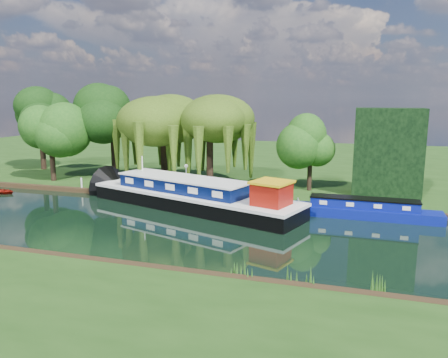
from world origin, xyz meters
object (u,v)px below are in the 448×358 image
(narrowboat, at_px, (363,210))
(white_cruiser, at_px, (299,211))
(dutch_barge, at_px, (194,196))
(red_dinghy, at_px, (2,193))

(narrowboat, bearing_deg, white_cruiser, 175.78)
(dutch_barge, distance_m, red_dinghy, 20.41)
(narrowboat, relative_size, red_dinghy, 4.19)
(dutch_barge, relative_size, red_dinghy, 7.27)
(white_cruiser, bearing_deg, narrowboat, -113.84)
(narrowboat, height_order, white_cruiser, narrowboat)
(narrowboat, distance_m, white_cruiser, 5.14)
(red_dinghy, xyz_separation_m, white_cruiser, (29.19, 1.81, 0.00))
(dutch_barge, bearing_deg, narrowboat, 23.06)
(red_dinghy, bearing_deg, dutch_barge, -90.05)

